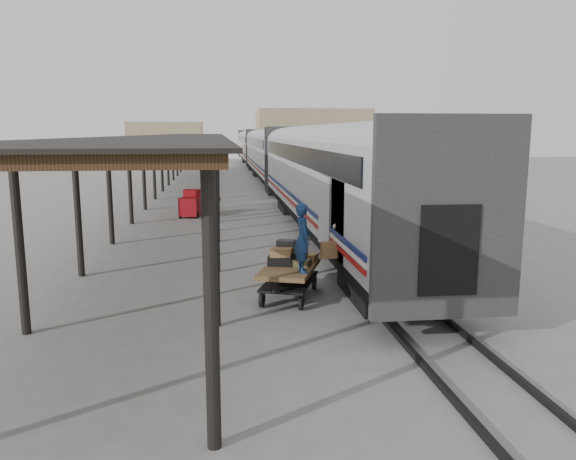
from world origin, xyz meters
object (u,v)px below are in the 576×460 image
(luggage_tug, at_px, (191,205))
(pedestrian, at_px, (211,201))
(baggage_cart, at_px, (290,274))
(porter, at_px, (303,238))

(luggage_tug, height_order, pedestrian, pedestrian)
(baggage_cart, relative_size, luggage_tug, 1.57)
(porter, bearing_deg, luggage_tug, 6.24)
(luggage_tug, xyz_separation_m, pedestrian, (1.02, -1.03, 0.31))
(porter, bearing_deg, pedestrian, 3.29)
(baggage_cart, distance_m, luggage_tug, 15.38)
(baggage_cart, bearing_deg, porter, -49.73)
(baggage_cart, xyz_separation_m, luggage_tug, (-3.27, 15.03, -0.02))
(baggage_cart, height_order, pedestrian, pedestrian)
(luggage_tug, bearing_deg, pedestrian, -33.98)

